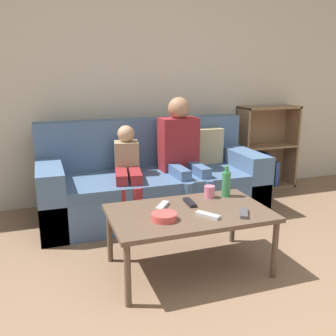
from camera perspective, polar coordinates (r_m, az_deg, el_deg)
name	(u,v)px	position (r m, az deg, el deg)	size (l,w,h in m)	color
wall_back	(144,76)	(4.02, -3.69, 13.81)	(12.00, 0.06, 2.60)	beige
couch	(152,184)	(3.63, -2.40, -2.41)	(2.09, 0.85, 0.89)	#4C6B93
bookshelf	(263,156)	(4.57, 14.22, 1.81)	(0.69, 0.28, 0.96)	#8E7051
coffee_table	(189,216)	(2.57, 3.25, -7.35)	(1.08, 0.66, 0.43)	brown
person_adult	(182,148)	(3.54, 2.11, 3.02)	(0.37, 0.61, 1.12)	#476693
person_child	(128,170)	(3.37, -6.16, -0.25)	(0.32, 0.62, 0.87)	maroon
cup_near	(209,192)	(2.81, 6.34, -3.62)	(0.08, 0.08, 0.09)	pink
tv_remote_0	(208,215)	(2.46, 6.08, -7.16)	(0.13, 0.17, 0.02)	#B7B7BC
tv_remote_1	(190,202)	(2.68, 3.33, -5.26)	(0.06, 0.17, 0.02)	black
tv_remote_2	(244,213)	(2.54, 11.52, -6.74)	(0.13, 0.17, 0.02)	#47474C
tv_remote_3	(162,206)	(2.61, -0.86, -5.80)	(0.14, 0.17, 0.02)	#B7B7BC
snack_bowl	(164,217)	(2.40, -0.58, -7.43)	(0.16, 0.16, 0.05)	#DB4C47
bottle	(226,184)	(2.84, 8.85, -2.36)	(0.07, 0.07, 0.24)	#33844C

